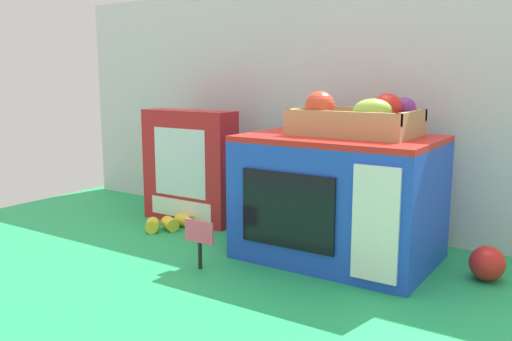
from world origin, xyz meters
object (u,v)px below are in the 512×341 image
(loose_toy_banana, at_px, (169,223))
(loose_toy_apple, at_px, (487,263))
(toy_microwave, at_px, (339,198))
(price_sign, at_px, (199,237))
(food_groups_crate, at_px, (358,120))
(cookie_set_box, at_px, (189,167))

(loose_toy_banana, height_order, loose_toy_apple, loose_toy_apple)
(toy_microwave, bearing_deg, price_sign, -132.65)
(food_groups_crate, bearing_deg, loose_toy_banana, -172.66)
(loose_toy_banana, bearing_deg, price_sign, -36.00)
(food_groups_crate, relative_size, price_sign, 2.45)
(food_groups_crate, xyz_separation_m, price_sign, (-0.23, -0.24, -0.23))
(food_groups_crate, bearing_deg, cookie_set_box, 175.99)
(cookie_set_box, bearing_deg, food_groups_crate, -4.01)
(food_groups_crate, distance_m, price_sign, 0.40)
(cookie_set_box, relative_size, loose_toy_apple, 4.41)
(cookie_set_box, distance_m, price_sign, 0.38)
(loose_toy_apple, bearing_deg, price_sign, -153.07)
(price_sign, bearing_deg, loose_toy_banana, 144.00)
(food_groups_crate, relative_size, cookie_set_box, 0.83)
(price_sign, xyz_separation_m, loose_toy_banana, (-0.24, 0.18, -0.05))
(cookie_set_box, bearing_deg, toy_microwave, -6.75)
(cookie_set_box, distance_m, loose_toy_apple, 0.75)
(toy_microwave, bearing_deg, loose_toy_banana, -174.70)
(food_groups_crate, bearing_deg, loose_toy_apple, 2.86)
(price_sign, distance_m, loose_toy_banana, 0.30)
(toy_microwave, height_order, cookie_set_box, cookie_set_box)
(toy_microwave, distance_m, loose_toy_apple, 0.31)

